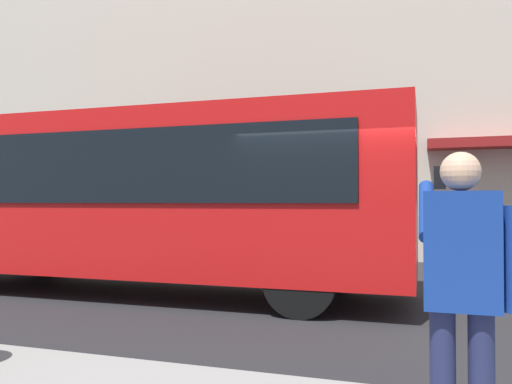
% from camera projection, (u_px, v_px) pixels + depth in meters
% --- Properties ---
extents(ground_plane, '(60.00, 60.00, 0.00)m').
position_uv_depth(ground_plane, '(338.00, 308.00, 7.57)').
color(ground_plane, '#232326').
extents(building_facade_far, '(28.00, 1.55, 12.00)m').
position_uv_depth(building_facade_far, '(377.00, 41.00, 14.14)').
color(building_facade_far, beige).
rests_on(building_facade_far, ground_plane).
extents(red_bus, '(9.05, 2.54, 3.08)m').
position_uv_depth(red_bus, '(145.00, 195.00, 8.93)').
color(red_bus, red).
rests_on(red_bus, ground_plane).
extents(pedestrian_photographer, '(0.53, 0.52, 1.70)m').
position_uv_depth(pedestrian_photographer, '(462.00, 279.00, 2.86)').
color(pedestrian_photographer, '#1E2347').
rests_on(pedestrian_photographer, sidewalk_curb).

